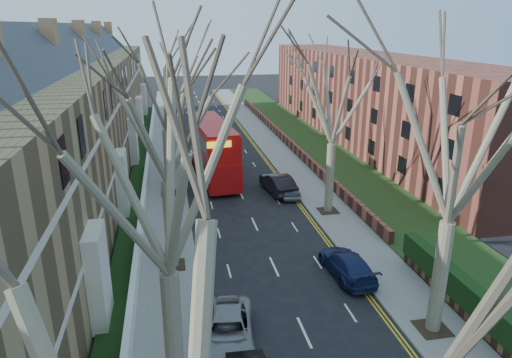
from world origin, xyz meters
TOP-DOWN VIEW (x-y plane):
  - pavement_left at (-6.00, 39.00)m, footprint 3.00×102.00m
  - pavement_right at (6.00, 39.00)m, footprint 3.00×102.00m
  - terrace_left at (-13.65, 31.00)m, footprint 9.70×78.00m
  - flats_right at (17.46, 43.00)m, footprint 13.97×54.00m
  - front_wall_left at (-7.65, 31.00)m, footprint 0.30×78.00m
  - grass_verge_right at (10.50, 39.00)m, footprint 6.00×102.00m
  - tree_left_mid at (-5.70, 6.00)m, footprint 10.50×10.50m
  - tree_left_far at (-5.70, 16.00)m, footprint 10.15×10.15m
  - tree_left_dist at (-5.70, 28.00)m, footprint 10.50×10.50m
  - tree_right_mid at (5.70, 8.00)m, footprint 10.50×10.50m
  - tree_right_far at (5.70, 22.00)m, footprint 10.15×10.15m
  - double_decker_bus at (-1.78, 32.00)m, footprint 3.71×12.01m
  - car_left_far at (-3.48, 8.83)m, footprint 2.89×5.14m
  - car_right_near at (3.70, 13.30)m, footprint 2.18×4.77m
  - car_right_mid at (3.70, 25.98)m, footprint 1.84×3.97m
  - car_right_far at (3.04, 26.80)m, footprint 2.32×5.05m

SIDE VIEW (x-z plane):
  - pavement_left at x=-6.00m, z-range 0.00..0.12m
  - pavement_right at x=6.00m, z-range 0.00..0.12m
  - grass_verge_right at x=10.50m, z-range 0.12..0.18m
  - front_wall_left at x=-7.65m, z-range 0.12..1.12m
  - car_right_mid at x=3.70m, z-range 0.00..1.32m
  - car_right_near at x=3.70m, z-range 0.00..1.35m
  - car_left_far at x=-3.48m, z-range 0.00..1.36m
  - car_right_far at x=3.04m, z-range 0.00..1.61m
  - double_decker_bus at x=-1.78m, z-range -0.03..4.88m
  - flats_right at x=17.46m, z-range -0.02..9.98m
  - terrace_left at x=-13.65m, z-range -1.27..12.33m
  - tree_left_far at x=-5.70m, z-range 2.13..16.35m
  - tree_right_far at x=5.70m, z-range 2.13..16.35m
  - tree_left_mid at x=-5.70m, z-range 2.20..16.91m
  - tree_right_mid at x=5.70m, z-range 2.20..16.91m
  - tree_left_dist at x=-5.70m, z-range 2.20..16.91m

